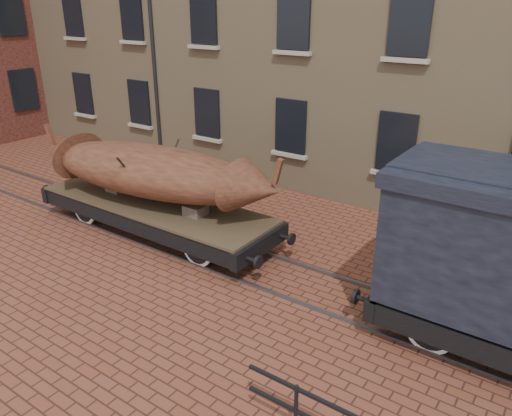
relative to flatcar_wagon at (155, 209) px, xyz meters
The scene contains 4 objects.
ground 3.77m from the flatcar_wagon, ahead, with size 90.00×90.00×0.00m, color brown.
rail_track 3.77m from the flatcar_wagon, ahead, with size 30.00×1.52×0.06m.
flatcar_wagon is the anchor object (origin of this frame).
iron_boat 1.08m from the flatcar_wagon, ahead, with size 7.46×2.87×1.76m.
Camera 1 is at (5.65, -8.54, 5.92)m, focal length 35.00 mm.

